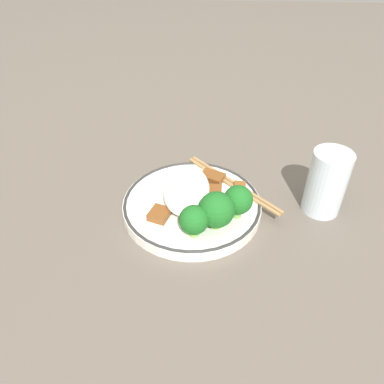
{
  "coord_description": "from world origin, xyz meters",
  "views": [
    {
      "loc": [
        0.45,
        0.03,
        0.41
      ],
      "look_at": [
        0.0,
        0.0,
        0.04
      ],
      "focal_mm": 35.0,
      "sensor_mm": 36.0,
      "label": 1
    }
  ],
  "objects_px": {
    "chopsticks": "(233,184)",
    "drinking_glass": "(327,183)",
    "broccoli_back_right": "(238,200)",
    "broccoli_back_left": "(194,220)",
    "plate": "(192,205)",
    "broccoli_back_center": "(216,210)"
  },
  "relations": [
    {
      "from": "chopsticks",
      "to": "drinking_glass",
      "type": "height_order",
      "value": "drinking_glass"
    },
    {
      "from": "chopsticks",
      "to": "drinking_glass",
      "type": "relative_size",
      "value": 1.47
    },
    {
      "from": "broccoli_back_right",
      "to": "broccoli_back_left",
      "type": "bearing_deg",
      "value": -55.76
    },
    {
      "from": "broccoli_back_right",
      "to": "chopsticks",
      "type": "height_order",
      "value": "broccoli_back_right"
    },
    {
      "from": "plate",
      "to": "drinking_glass",
      "type": "bearing_deg",
      "value": 94.8
    },
    {
      "from": "broccoli_back_left",
      "to": "plate",
      "type": "bearing_deg",
      "value": -174.06
    },
    {
      "from": "broccoli_back_center",
      "to": "broccoli_back_left",
      "type": "bearing_deg",
      "value": -58.4
    },
    {
      "from": "plate",
      "to": "drinking_glass",
      "type": "xyz_separation_m",
      "value": [
        -0.02,
        0.21,
        0.04
      ]
    },
    {
      "from": "broccoli_back_center",
      "to": "broccoli_back_right",
      "type": "distance_m",
      "value": 0.04
    },
    {
      "from": "broccoli_back_left",
      "to": "broccoli_back_center",
      "type": "distance_m",
      "value": 0.04
    },
    {
      "from": "drinking_glass",
      "to": "broccoli_back_left",
      "type": "bearing_deg",
      "value": -65.97
    },
    {
      "from": "broccoli_back_left",
      "to": "drinking_glass",
      "type": "height_order",
      "value": "drinking_glass"
    },
    {
      "from": "broccoli_back_center",
      "to": "drinking_glass",
      "type": "xyz_separation_m",
      "value": [
        -0.07,
        0.17,
        0.0
      ]
    },
    {
      "from": "plate",
      "to": "broccoli_back_right",
      "type": "relative_size",
      "value": 4.07
    },
    {
      "from": "plate",
      "to": "chopsticks",
      "type": "height_order",
      "value": "chopsticks"
    },
    {
      "from": "plate",
      "to": "broccoli_back_right",
      "type": "xyz_separation_m",
      "value": [
        0.03,
        0.07,
        0.04
      ]
    },
    {
      "from": "broccoli_back_left",
      "to": "broccoli_back_right",
      "type": "distance_m",
      "value": 0.08
    },
    {
      "from": "broccoli_back_right",
      "to": "chopsticks",
      "type": "relative_size",
      "value": 0.35
    },
    {
      "from": "broccoli_back_center",
      "to": "chopsticks",
      "type": "relative_size",
      "value": 0.38
    },
    {
      "from": "plate",
      "to": "broccoli_back_right",
      "type": "distance_m",
      "value": 0.09
    },
    {
      "from": "broccoli_back_center",
      "to": "drinking_glass",
      "type": "bearing_deg",
      "value": 112.52
    },
    {
      "from": "plate",
      "to": "broccoli_back_right",
      "type": "bearing_deg",
      "value": 67.43
    }
  ]
}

